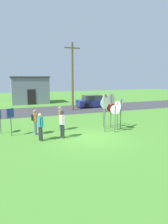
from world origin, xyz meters
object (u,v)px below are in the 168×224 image
Objects in this scene: stop_sign_far_back at (115,114)px; utility_pole at (72,76)px; person_in_teal at (62,123)px; stop_sign_nearest at (111,104)px; person_in_dark_shirt at (35,120)px; parked_car_on_street at (93,102)px; stop_sign_leaning_right at (105,108)px; stop_sign_center_cluster at (118,110)px; person_on_left at (40,125)px; info_panel_middle at (0,118)px; stop_sign_low_front at (104,108)px; stop_sign_leaning_left at (105,105)px; stop_sign_tallest at (121,108)px; person_holding_notes at (60,117)px; stop_sign_rear_right at (111,110)px; info_panel_leftmost at (11,117)px.

utility_pole is at bearing 89.01° from stop_sign_far_back.
stop_sign_nearest is at bearing 14.67° from person_in_teal.
person_in_dark_shirt is at bearing 165.29° from stop_sign_far_back.
parked_car_on_street is 1.75× the size of stop_sign_leaning_right.
stop_sign_center_cluster is 5.68m from person_on_left.
stop_sign_leaning_right is 1.54× the size of info_panel_middle.
utility_pole is 3.03× the size of stop_sign_leaning_right.
stop_sign_leaning_right is at bearing 154.80° from stop_sign_far_back.
stop_sign_low_front is 5.30m from person_on_left.
info_panel_middle is (-7.12, 1.54, -0.68)m from stop_sign_leaning_left.
info_panel_middle is at bearing -140.41° from parked_car_on_street.
stop_sign_tallest is 1.04× the size of stop_sign_low_front.
stop_sign_leaning_right is (-0.82, -9.69, -2.22)m from utility_pole.
stop_sign_center_cluster is (-2.93, -10.96, 0.75)m from parked_car_on_street.
utility_pole is 2.85× the size of stop_sign_nearest.
person_in_teal is 1.88m from person_holding_notes.
stop_sign_center_cluster is 0.69m from stop_sign_far_back.
person_holding_notes is (-4.34, 1.06, -0.57)m from stop_sign_tallest.
stop_sign_low_front is at bearing 66.50° from stop_sign_leaning_right.
person_in_teal is at bearing -157.52° from stop_sign_low_front.
stop_sign_rear_right is 0.71× the size of stop_sign_nearest.
parked_car_on_street is 10.98m from stop_sign_tallest.
stop_sign_nearest is at bearing -4.79° from info_panel_leftmost.
info_panel_leftmost is at bearing 173.69° from stop_sign_tallest.
person_in_dark_shirt is (-6.20, 0.61, -0.57)m from stop_sign_tallest.
parked_car_on_street is 2.31× the size of stop_sign_rear_right.
utility_pole is 4.81m from parked_car_on_street.
utility_pole is at bearing 94.67° from stop_sign_tallest.
info_panel_middle is (-7.91, 2.00, -0.32)m from stop_sign_center_cluster.
parked_car_on_street is 11.95m from stop_sign_far_back.
person_on_left is at bearing -162.39° from stop_sign_low_front.
stop_sign_center_cluster is 1.25× the size of person_in_dark_shirt.
parked_car_on_street is at bearing 39.59° from info_panel_middle.
stop_sign_far_back is 1.14× the size of person_on_left.
stop_sign_center_cluster reaches higher than parked_car_on_street.
stop_sign_far_back is at bearing -71.73° from stop_sign_leaning_left.
utility_pole is 4.33× the size of person_holding_notes.
stop_sign_rear_right is 0.71m from stop_sign_low_front.
stop_sign_tallest is at bearing 33.53° from stop_sign_center_cluster.
person_holding_notes is 1.07× the size of info_panel_middle.
stop_sign_leaning_right is 1.37× the size of info_panel_leftmost.
person_in_dark_shirt is at bearing -130.83° from parked_car_on_street.
stop_sign_rear_right is 1.16× the size of info_panel_middle.
utility_pole is 4.66× the size of info_panel_middle.
stop_sign_far_back is (-3.41, -11.44, 0.61)m from parked_car_on_street.
person_in_dark_shirt is at bearing 94.63° from person_on_left.
stop_sign_center_cluster is at bearing -66.23° from stop_sign_nearest.
person_on_left is at bearing -85.37° from person_in_dark_shirt.
info_panel_leftmost is at bearing 179.75° from stop_sign_rear_right.
utility_pole reaches higher than person_holding_notes.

